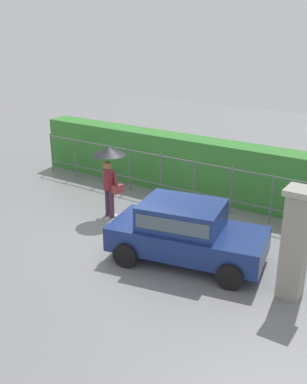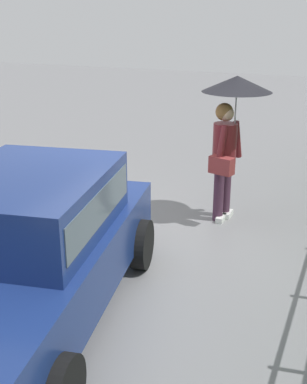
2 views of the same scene
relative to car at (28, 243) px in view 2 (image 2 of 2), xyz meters
name	(u,v)px [view 2 (image 2 of 2)]	position (x,y,z in m)	size (l,w,h in m)	color
ground_plane	(137,245)	(-1.83, 0.29, -0.80)	(40.00, 40.00, 0.00)	slate
car	(28,243)	(0.00, 0.00, 0.00)	(3.95, 2.43, 1.48)	navy
pedestrian	(231,115)	(-3.19, 1.12, 0.75)	(0.97, 0.97, 2.10)	#47283D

